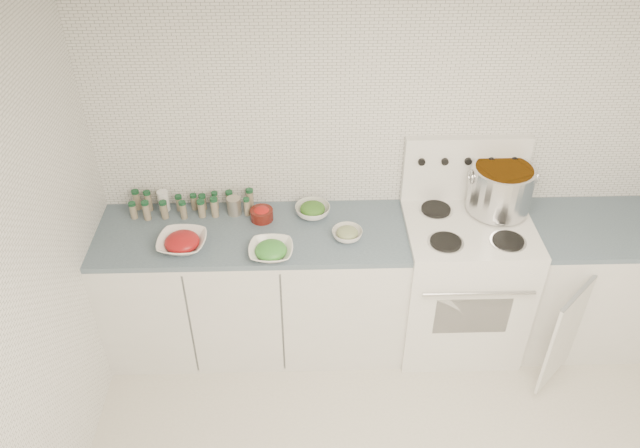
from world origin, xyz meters
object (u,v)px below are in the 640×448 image
at_px(stove, 460,279).
at_px(bowl_tomato, 182,242).
at_px(stock_pot, 501,187).
at_px(bowl_snowpea, 271,250).

relative_size(stove, bowl_tomato, 4.54).
distance_m(stock_pot, bowl_snowpea, 1.42).
xyz_separation_m(stove, stock_pot, (0.19, 0.14, 0.60)).
xyz_separation_m(stock_pot, bowl_snowpea, (-1.37, -0.36, -0.16)).
bearing_deg(bowl_snowpea, bowl_tomato, 170.52).
xyz_separation_m(stock_pot, bowl_tomato, (-1.88, -0.27, -0.16)).
bearing_deg(stove, bowl_tomato, -175.58).
bearing_deg(bowl_tomato, stock_pot, 8.26).
height_order(bowl_tomato, bowl_snowpea, bowl_tomato).
bearing_deg(bowl_snowpea, stove, 10.38).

